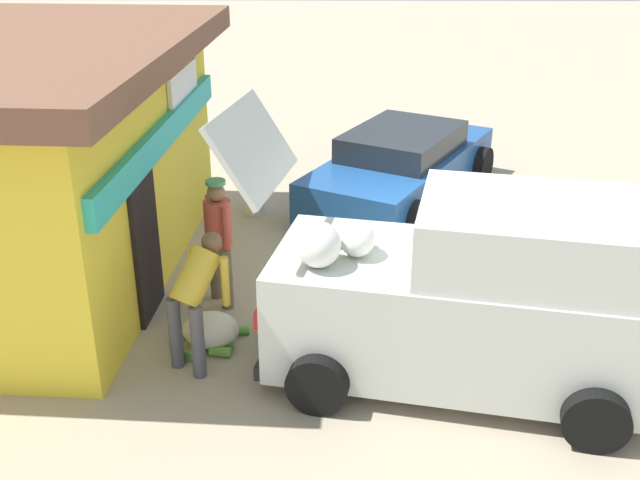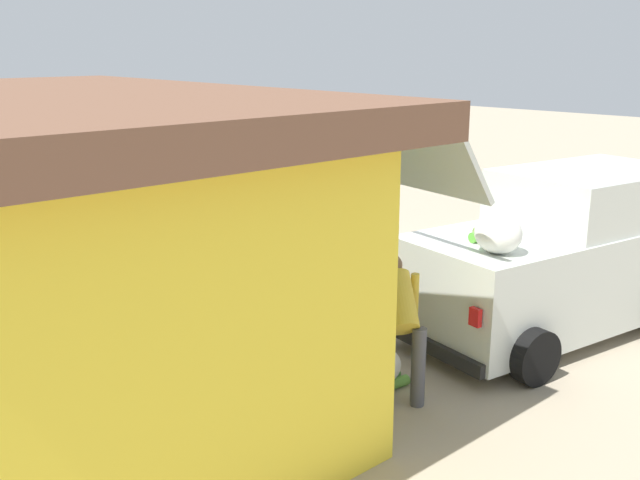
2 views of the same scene
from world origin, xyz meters
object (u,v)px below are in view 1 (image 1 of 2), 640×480
(customer_bending, at_px, (195,292))
(unloaded_banana_pile, at_px, (211,332))
(delivery_van, at_px, (476,295))
(vendor_standing, at_px, (219,234))
(storefront_bar, at_px, (28,158))
(parked_sedan, at_px, (401,166))
(paint_bucket, at_px, (255,204))

(customer_bending, bearing_deg, unloaded_banana_pile, -12.42)
(unloaded_banana_pile, bearing_deg, delivery_van, -101.65)
(vendor_standing, xyz_separation_m, customer_bending, (-1.42, 0.06, -0.05))
(delivery_van, distance_m, customer_bending, 3.00)
(storefront_bar, xyz_separation_m, parked_sedan, (2.83, -5.23, -1.05))
(parked_sedan, xyz_separation_m, paint_bucket, (-0.66, 2.47, -0.45))
(delivery_van, xyz_separation_m, parked_sedan, (5.37, 0.31, -0.42))
(vendor_standing, xyz_separation_m, unloaded_banana_pile, (-1.06, -0.01, -0.77))
(vendor_standing, bearing_deg, unloaded_banana_pile, -179.21)
(customer_bending, xyz_separation_m, paint_bucket, (4.47, -0.21, -0.76))
(storefront_bar, relative_size, customer_bending, 4.50)
(vendor_standing, relative_size, unloaded_banana_pile, 1.89)
(customer_bending, bearing_deg, delivery_van, -94.67)
(storefront_bar, xyz_separation_m, delivery_van, (-2.54, -5.54, -0.63))
(parked_sedan, xyz_separation_m, vendor_standing, (-3.71, 2.62, 0.36))
(customer_bending, bearing_deg, vendor_standing, -2.57)
(paint_bucket, bearing_deg, delivery_van, -149.51)
(paint_bucket, bearing_deg, parked_sedan, -75.11)
(delivery_van, height_order, paint_bucket, delivery_van)
(delivery_van, xyz_separation_m, customer_bending, (0.24, 2.99, -0.11))
(parked_sedan, relative_size, unloaded_banana_pile, 5.36)
(customer_bending, bearing_deg, parked_sedan, -27.60)
(delivery_van, relative_size, vendor_standing, 2.81)
(vendor_standing, bearing_deg, paint_bucket, -2.81)
(parked_sedan, height_order, vendor_standing, vendor_standing)
(storefront_bar, height_order, customer_bending, storefront_bar)
(delivery_van, bearing_deg, customer_bending, 85.33)
(paint_bucket, bearing_deg, storefront_bar, 128.25)
(delivery_van, height_order, unloaded_banana_pile, delivery_van)
(vendor_standing, height_order, unloaded_banana_pile, vendor_standing)
(storefront_bar, distance_m, vendor_standing, 2.84)
(parked_sedan, distance_m, unloaded_banana_pile, 5.45)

